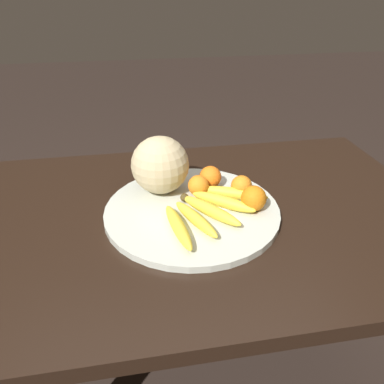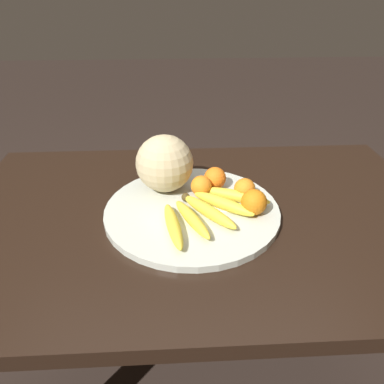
{
  "view_description": "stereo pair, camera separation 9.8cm",
  "coord_description": "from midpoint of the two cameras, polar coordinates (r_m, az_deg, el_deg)",
  "views": [
    {
      "loc": [
        -0.17,
        -0.84,
        1.32
      ],
      "look_at": [
        -0.02,
        -0.01,
        0.82
      ],
      "focal_mm": 35.0,
      "sensor_mm": 36.0,
      "label": 1
    },
    {
      "loc": [
        -0.07,
        -0.85,
        1.32
      ],
      "look_at": [
        -0.02,
        -0.01,
        0.82
      ],
      "focal_mm": 35.0,
      "sensor_mm": 36.0,
      "label": 2
    }
  ],
  "objects": [
    {
      "name": "ground_plane",
      "position": [
        1.57,
        2.93,
        -26.66
      ],
      "size": [
        12.0,
        12.0,
        0.0
      ],
      "primitive_type": "plane",
      "color": "black"
    },
    {
      "name": "kitchen_table",
      "position": [
        1.09,
        3.82,
        -7.92
      ],
      "size": [
        1.33,
        0.85,
        0.75
      ],
      "color": "black",
      "rests_on": "ground_plane"
    },
    {
      "name": "fruit_bowl",
      "position": [
        1.01,
        2.78,
        -2.92
      ],
      "size": [
        0.47,
        0.47,
        0.02
      ],
      "color": "beige",
      "rests_on": "kitchen_table"
    },
    {
      "name": "melon",
      "position": [
        1.06,
        -1.57,
        4.32
      ],
      "size": [
        0.16,
        0.16,
        0.16
      ],
      "color": "#C6B284",
      "rests_on": "fruit_bowl"
    },
    {
      "name": "banana_bunch",
      "position": [
        0.97,
        5.36,
        -2.84
      ],
      "size": [
        0.3,
        0.28,
        0.03
      ],
      "rotation": [
        0.0,
        0.0,
        5.36
      ],
      "color": "#473819",
      "rests_on": "fruit_bowl"
    },
    {
      "name": "orange_front_left",
      "position": [
        1.05,
        4.09,
        0.85
      ],
      "size": [
        0.06,
        0.06,
        0.06
      ],
      "color": "orange",
      "rests_on": "fruit_bowl"
    },
    {
      "name": "orange_front_right",
      "position": [
        1.05,
        10.68,
        0.4
      ],
      "size": [
        0.06,
        0.06,
        0.06
      ],
      "color": "orange",
      "rests_on": "fruit_bowl"
    },
    {
      "name": "orange_mid_center",
      "position": [
        0.99,
        12.24,
        -1.6
      ],
      "size": [
        0.07,
        0.07,
        0.07
      ],
      "color": "orange",
      "rests_on": "fruit_bowl"
    },
    {
      "name": "orange_back_left",
      "position": [
        1.09,
        6.1,
        2.05
      ],
      "size": [
        0.06,
        0.06,
        0.06
      ],
      "color": "orange",
      "rests_on": "fruit_bowl"
    },
    {
      "name": "produce_tag",
      "position": [
        1.01,
        8.01,
        -2.61
      ],
      "size": [
        0.08,
        0.04,
        0.0
      ],
      "rotation": [
        0.0,
        0.0,
        -0.18
      ],
      "color": "white",
      "rests_on": "fruit_bowl"
    }
  ]
}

